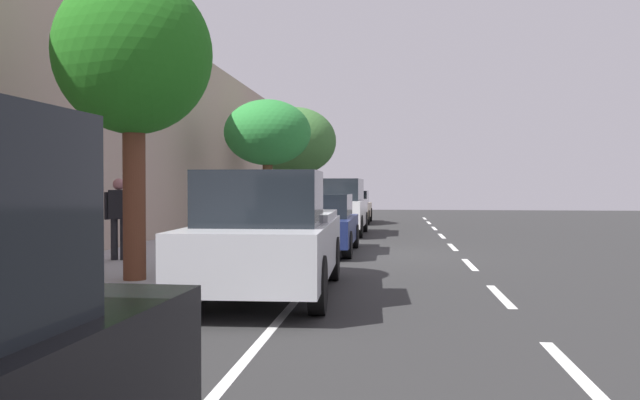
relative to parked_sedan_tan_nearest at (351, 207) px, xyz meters
name	(u,v)px	position (x,y,z in m)	size (l,w,h in m)	color
ground	(356,254)	(-1.01, 14.20, -0.75)	(64.15, 64.15, 0.00)	#2B2B2B
sidewalk	(202,249)	(3.03, 14.20, -0.67)	(3.97, 40.09, 0.16)	#9E9B9F
curb_edge	(279,250)	(0.97, 14.20, -0.67)	(0.16, 40.09, 0.16)	gray
lane_stripe_centre	(460,255)	(-3.63, 14.15, -0.75)	(0.14, 40.00, 0.01)	white
lane_stripe_bike_edge	(336,253)	(-0.50, 14.20, -0.75)	(0.12, 40.09, 0.01)	white
building_facade	(119,129)	(5.27, 14.20, 2.50)	(0.50, 40.09, 6.51)	tan
parked_sedan_tan_nearest	(351,207)	(0.00, 0.00, 0.00)	(1.86, 4.41, 1.52)	tan
parked_suv_white_second	(338,206)	(0.01, 7.48, 0.27)	(2.02, 4.73, 1.99)	white
parked_sedan_dark_blue_mid	(320,224)	(-0.07, 13.99, 0.00)	(1.85, 4.41, 1.52)	navy
parked_pickup_silver_far	(269,238)	(-0.01, 20.75, 0.15)	(2.14, 5.36, 1.95)	#B7BABF
bicycle_at_curb	(297,238)	(0.50, 14.20, -0.37)	(1.60, 0.83, 0.78)	black
cyclist_with_backpack	(291,213)	(0.72, 13.77, 0.27)	(0.53, 0.55, 1.68)	#C6B284
street_tree_near_cyclist	(296,141)	(2.34, 2.11, 2.95)	(3.60, 3.60, 5.05)	#4B4323
street_tree_mid_block	(268,133)	(2.34, 8.64, 2.79)	(2.98, 2.98, 4.54)	brown
street_tree_far_end	(133,57)	(2.34, 20.42, 3.13)	(2.61, 2.61, 5.10)	brown
pedestrian_on_phone	(119,214)	(3.83, 17.59, 0.39)	(0.62, 0.27, 1.73)	black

